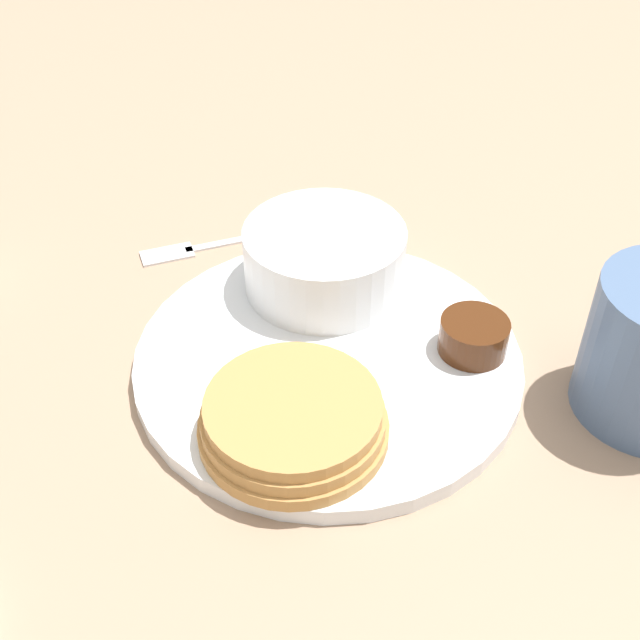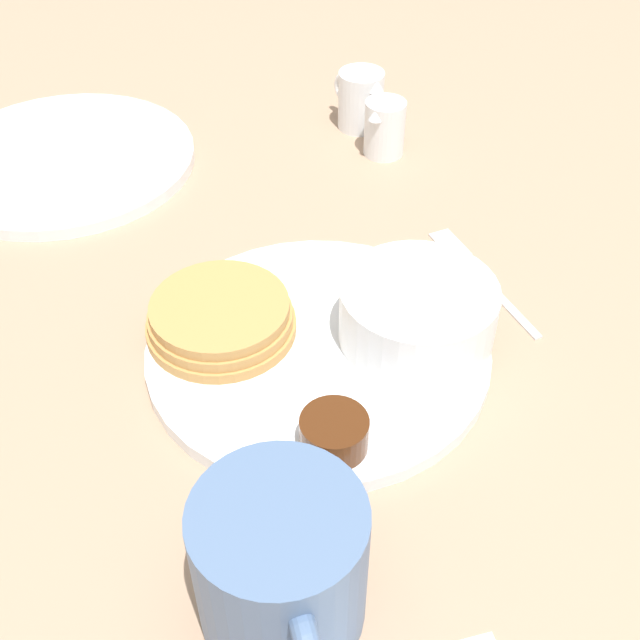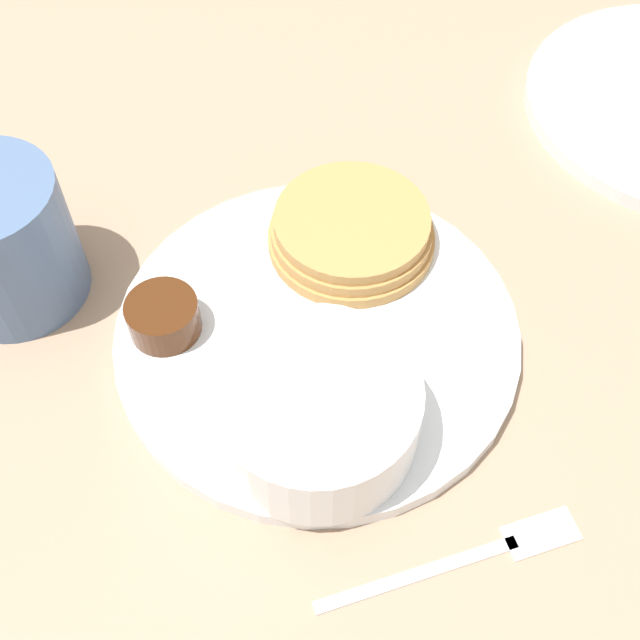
{
  "view_description": "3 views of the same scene",
  "coord_description": "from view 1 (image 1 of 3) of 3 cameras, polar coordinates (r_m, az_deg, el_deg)",
  "views": [
    {
      "loc": [
        0.07,
        0.39,
        0.37
      ],
      "look_at": [
        0.0,
        -0.01,
        0.03
      ],
      "focal_mm": 45.0,
      "sensor_mm": 36.0,
      "label": 1
    },
    {
      "loc": [
        -0.41,
        0.11,
        0.43
      ],
      "look_at": [
        -0.01,
        0.0,
        0.04
      ],
      "focal_mm": 45.0,
      "sensor_mm": 36.0,
      "label": 2
    },
    {
      "loc": [
        -0.04,
        -0.29,
        0.43
      ],
      "look_at": [
        -0.0,
        -0.02,
        0.05
      ],
      "focal_mm": 45.0,
      "sensor_mm": 36.0,
      "label": 3
    }
  ],
  "objects": [
    {
      "name": "pancake_stack",
      "position": [
        0.47,
        -1.92,
        -7.03
      ],
      "size": [
        0.11,
        0.11,
        0.03
      ],
      "color": "#B78447",
      "rests_on": "plate"
    },
    {
      "name": "plate",
      "position": [
        0.54,
        0.57,
        -2.79
      ],
      "size": [
        0.26,
        0.26,
        0.01
      ],
      "color": "white",
      "rests_on": "ground_plane"
    },
    {
      "name": "butter_ramekin",
      "position": [
        0.6,
        1.7,
        4.99
      ],
      "size": [
        0.04,
        0.04,
        0.04
      ],
      "color": "white",
      "rests_on": "plate"
    },
    {
      "name": "bowl",
      "position": [
        0.57,
        0.32,
        4.56
      ],
      "size": [
        0.12,
        0.12,
        0.05
      ],
      "color": "white",
      "rests_on": "plate"
    },
    {
      "name": "fork",
      "position": [
        0.65,
        -7.72,
        5.34
      ],
      "size": [
        0.15,
        0.04,
        0.0
      ],
      "color": "silver",
      "rests_on": "ground_plane"
    },
    {
      "name": "syrup_cup",
      "position": [
        0.54,
        10.86,
        -1.14
      ],
      "size": [
        0.05,
        0.05,
        0.02
      ],
      "color": "#47230F",
      "rests_on": "plate"
    },
    {
      "name": "ground_plane",
      "position": [
        0.54,
        0.56,
        -3.26
      ],
      "size": [
        4.0,
        4.0,
        0.0
      ],
      "primitive_type": "plane",
      "color": "#9E7F66"
    }
  ]
}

